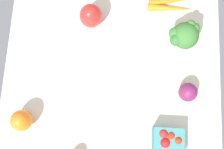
# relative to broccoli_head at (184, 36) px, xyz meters

# --- Properties ---
(tablecloth) EXTENTS (1.04, 0.76, 0.02)m
(tablecloth) POSITION_rel_broccoli_head_xyz_m (-0.13, 0.23, -0.09)
(tablecloth) COLOR beige
(tablecloth) RESTS_ON ground
(broccoli_head) EXTENTS (0.09, 0.10, 0.13)m
(broccoli_head) POSITION_rel_broccoli_head_xyz_m (0.00, 0.00, 0.00)
(broccoli_head) COLOR #A2C38B
(broccoli_head) RESTS_ON tablecloth
(bell_pepper_red) EXTENTS (0.11, 0.11, 0.10)m
(bell_pepper_red) POSITION_rel_broccoli_head_xyz_m (0.07, 0.32, -0.03)
(bell_pepper_red) COLOR red
(bell_pepper_red) RESTS_ON tablecloth
(red_onion_near_basket) EXTENTS (0.06, 0.06, 0.06)m
(red_onion_near_basket) POSITION_rel_broccoli_head_xyz_m (-0.18, -0.02, -0.05)
(red_onion_near_basket) COLOR #6E214F
(red_onion_near_basket) RESTS_ON tablecloth
(berry_basket) EXTENTS (0.10, 0.10, 0.07)m
(berry_basket) POSITION_rel_broccoli_head_xyz_m (-0.35, 0.04, -0.05)
(berry_basket) COLOR teal
(berry_basket) RESTS_ON tablecloth
(bell_pepper_orange) EXTENTS (0.10, 0.10, 0.08)m
(bell_pepper_orange) POSITION_rel_broccoli_head_xyz_m (-0.31, 0.52, -0.04)
(bell_pepper_orange) COLOR orange
(bell_pepper_orange) RESTS_ON tablecloth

